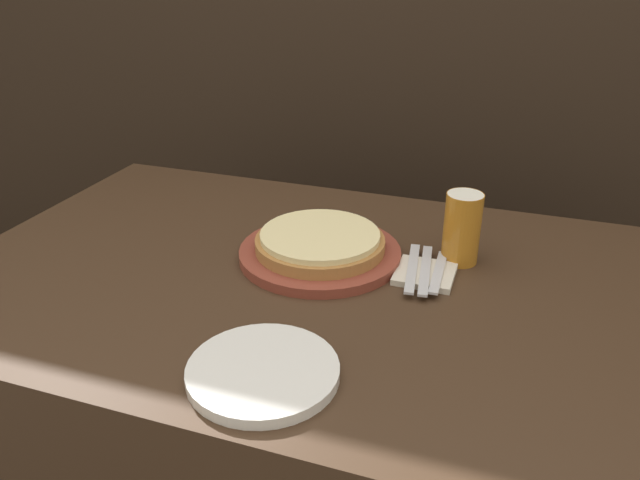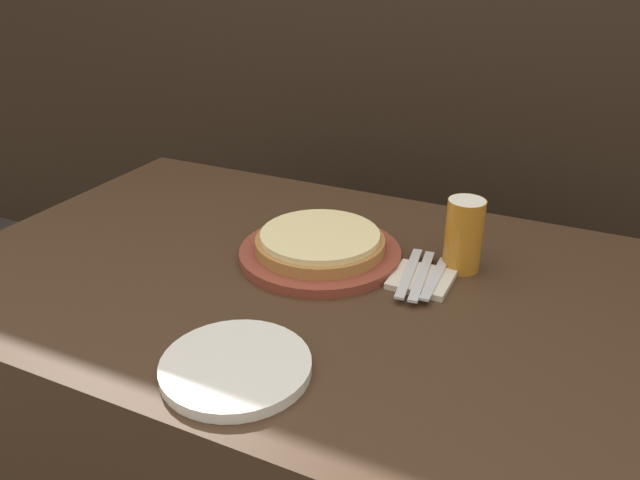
{
  "view_description": "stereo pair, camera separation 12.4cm",
  "coord_description": "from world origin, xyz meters",
  "px_view_note": "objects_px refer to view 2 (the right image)",
  "views": [
    {
      "loc": [
        0.33,
        -0.98,
        1.3
      ],
      "look_at": [
        -0.03,
        0.07,
        0.75
      ],
      "focal_mm": 35.0,
      "sensor_mm": 36.0,
      "label": 1
    },
    {
      "loc": [
        0.45,
        -0.94,
        1.3
      ],
      "look_at": [
        -0.03,
        0.07,
        0.75
      ],
      "focal_mm": 35.0,
      "sensor_mm": 36.0,
      "label": 2
    }
  ],
  "objects_px": {
    "spoon": "(435,278)",
    "beer_glass": "(464,232)",
    "dinner_knife": "(422,275)",
    "pizza_on_board": "(320,247)",
    "fork": "(409,273)",
    "dinner_plate": "(236,367)"
  },
  "relations": [
    {
      "from": "beer_glass",
      "to": "dinner_knife",
      "type": "bearing_deg",
      "value": -120.9
    },
    {
      "from": "dinner_plate",
      "to": "spoon",
      "type": "relative_size",
      "value": 1.36
    },
    {
      "from": "beer_glass",
      "to": "spoon",
      "type": "relative_size",
      "value": 0.86
    },
    {
      "from": "spoon",
      "to": "beer_glass",
      "type": "bearing_deg",
      "value": 72.79
    },
    {
      "from": "beer_glass",
      "to": "dinner_plate",
      "type": "xyz_separation_m",
      "value": [
        -0.22,
        -0.46,
        -0.07
      ]
    },
    {
      "from": "beer_glass",
      "to": "spoon",
      "type": "xyz_separation_m",
      "value": [
        -0.03,
        -0.09,
        -0.06
      ]
    },
    {
      "from": "dinner_knife",
      "to": "spoon",
      "type": "relative_size",
      "value": 1.18
    },
    {
      "from": "fork",
      "to": "dinner_knife",
      "type": "distance_m",
      "value": 0.02
    },
    {
      "from": "pizza_on_board",
      "to": "spoon",
      "type": "bearing_deg",
      "value": -1.75
    },
    {
      "from": "pizza_on_board",
      "to": "dinner_knife",
      "type": "xyz_separation_m",
      "value": [
        0.21,
        -0.01,
        -0.01
      ]
    },
    {
      "from": "beer_glass",
      "to": "fork",
      "type": "bearing_deg",
      "value": -131.58
    },
    {
      "from": "dinner_plate",
      "to": "dinner_knife",
      "type": "xyz_separation_m",
      "value": [
        0.17,
        0.38,
        0.01
      ]
    },
    {
      "from": "pizza_on_board",
      "to": "fork",
      "type": "distance_m",
      "value": 0.19
    },
    {
      "from": "dinner_plate",
      "to": "dinner_knife",
      "type": "height_order",
      "value": "dinner_plate"
    },
    {
      "from": "dinner_plate",
      "to": "spoon",
      "type": "bearing_deg",
      "value": 62.62
    },
    {
      "from": "fork",
      "to": "pizza_on_board",
      "type": "bearing_deg",
      "value": 177.78
    },
    {
      "from": "beer_glass",
      "to": "pizza_on_board",
      "type": "bearing_deg",
      "value": -163.43
    },
    {
      "from": "pizza_on_board",
      "to": "spoon",
      "type": "distance_m",
      "value": 0.24
    },
    {
      "from": "spoon",
      "to": "dinner_plate",
      "type": "bearing_deg",
      "value": -117.38
    },
    {
      "from": "fork",
      "to": "dinner_knife",
      "type": "relative_size",
      "value": 1.0
    },
    {
      "from": "beer_glass",
      "to": "dinner_plate",
      "type": "height_order",
      "value": "beer_glass"
    },
    {
      "from": "dinner_knife",
      "to": "spoon",
      "type": "height_order",
      "value": "same"
    }
  ]
}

